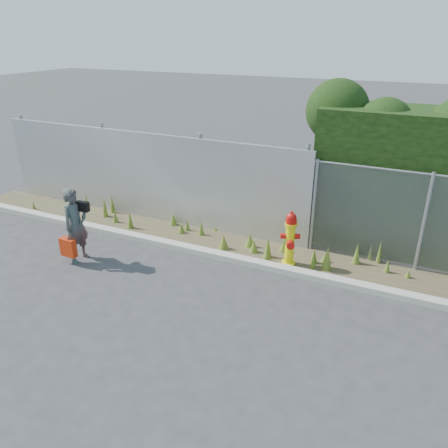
% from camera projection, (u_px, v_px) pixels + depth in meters
% --- Properties ---
extents(ground, '(80.00, 80.00, 0.00)m').
position_uv_depth(ground, '(206.00, 309.00, 7.55)').
color(ground, '#343336').
rests_on(ground, ground).
extents(curb, '(16.00, 0.22, 0.12)m').
position_uv_depth(curb, '(245.00, 261.00, 9.02)').
color(curb, '#A5A295').
rests_on(curb, ground).
extents(weed_strip, '(16.00, 1.32, 0.54)m').
position_uv_depth(weed_strip, '(273.00, 248.00, 9.44)').
color(weed_strip, '#473D29').
rests_on(weed_strip, ground).
extents(corrugated_fence, '(8.50, 0.21, 2.30)m').
position_uv_depth(corrugated_fence, '(144.00, 176.00, 10.85)').
color(corrugated_fence, '#B0B2B8').
rests_on(corrugated_fence, ground).
extents(fire_hydrant, '(0.40, 0.35, 1.18)m').
position_uv_depth(fire_hydrant, '(290.00, 239.00, 8.78)').
color(fire_hydrant, yellow).
rests_on(fire_hydrant, ground).
extents(woman, '(0.43, 0.61, 1.58)m').
position_uv_depth(woman, '(76.00, 225.00, 8.89)').
color(woman, '#10685E').
rests_on(woman, ground).
extents(red_tote_bag, '(0.35, 0.13, 0.46)m').
position_uv_depth(red_tote_bag, '(68.00, 247.00, 8.89)').
color(red_tote_bag, '#B5330A').
extents(black_shoulder_bag, '(0.27, 0.11, 0.20)m').
position_uv_depth(black_shoulder_bag, '(83.00, 206.00, 8.78)').
color(black_shoulder_bag, black).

